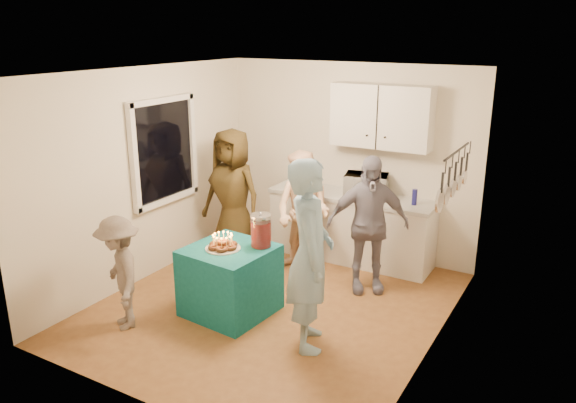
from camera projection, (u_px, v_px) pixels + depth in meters
The scene contains 19 objects.
floor at pixel (273, 306), 6.38m from camera, with size 4.00×4.00×0.00m, color brown.
ceiling at pixel (271, 72), 5.60m from camera, with size 4.00×4.00×0.00m, color white.
back_wall at pixel (348, 160), 7.64m from camera, with size 3.60×3.60×0.00m, color silver.
left_wall at pixel (146, 175), 6.84m from camera, with size 4.00×4.00×0.00m, color silver.
right_wall at pixel (439, 225), 5.13m from camera, with size 4.00×4.00×0.00m, color silver.
window_night at pixel (163, 151), 7.00m from camera, with size 0.04×1.00×1.20m, color black.
counter at pixel (351, 229), 7.56m from camera, with size 2.20×0.58×0.86m, color white.
countertop at pixel (352, 196), 7.42m from camera, with size 2.24×0.62×0.05m, color beige.
upper_cabinet at pixel (381, 116), 7.09m from camera, with size 1.30×0.30×0.80m, color white.
pot_rack at pixel (453, 175), 5.66m from camera, with size 0.12×1.00×0.60m, color black.
microwave at pixel (366, 186), 7.28m from camera, with size 0.55×0.37×0.30m, color white.
party_table at pixel (230, 280), 6.14m from camera, with size 0.85×0.85×0.76m, color #0F5D64.
donut_cake at pixel (223, 241), 5.98m from camera, with size 0.38×0.38×0.18m, color #381C0C, non-canonical shape.
punch_jar at pixel (261, 231), 6.03m from camera, with size 0.22×0.22×0.34m, color red.
man_birthday at pixel (310, 255), 5.35m from camera, with size 0.69×0.46×1.90m, color #89AFC7.
woman_back_left at pixel (233, 195), 7.45m from camera, with size 0.87×0.57×1.79m, color brown.
woman_back_center at pixel (303, 214), 7.02m from camera, with size 0.77×0.60×1.59m, color #E89F79.
woman_back_right at pixel (368, 224), 6.55m from camera, with size 0.97×0.40×1.65m, color black.
child_near_left at pixel (120, 273), 5.78m from camera, with size 0.79×0.45×1.22m, color #60534D.
Camera 1 is at (3.01, -4.88, 3.04)m, focal length 35.00 mm.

